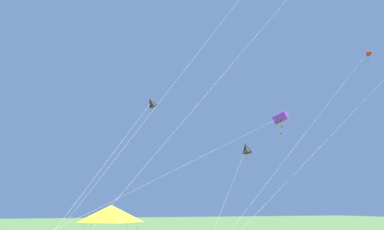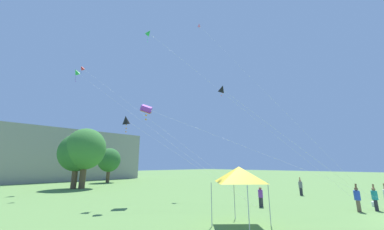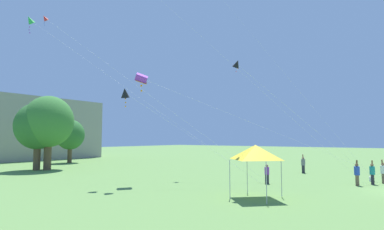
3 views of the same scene
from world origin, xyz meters
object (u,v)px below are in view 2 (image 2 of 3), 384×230
object	(u,v)px
person_teal_shirt	(375,198)
kite_red_diamond_0	(83,68)
kite_green_diamond_4	(149,33)
kite_black_diamond_6	(126,120)
person_blue_shirt	(357,198)
cooler_box	(374,204)
kite_purple_box_5	(146,109)
festival_tent	(239,175)
kite_black_diamond_3	(222,89)
kite_green_diamond_1	(77,72)
person_purple_shirt	(261,196)
kite_pink_diamond_2	(200,26)
person_grey_shirt	(301,186)

from	to	relation	value
person_teal_shirt	kite_red_diamond_0	distance (m)	34.22
kite_green_diamond_4	kite_black_diamond_6	distance (m)	13.46
person_blue_shirt	person_teal_shirt	size ratio (longest dim) A/B	1.03
kite_red_diamond_0	cooler_box	bearing A→B (deg)	-59.68
cooler_box	kite_purple_box_5	bearing A→B (deg)	128.53
festival_tent	person_teal_shirt	distance (m)	12.30
kite_black_diamond_3	kite_green_diamond_1	bearing A→B (deg)	96.61
cooler_box	person_purple_shirt	size ratio (longest dim) A/B	0.32
kite_black_diamond_3	kite_purple_box_5	size ratio (longest dim) A/B	0.53
kite_pink_diamond_2	person_grey_shirt	bearing A→B (deg)	-64.30
kite_red_diamond_0	kite_pink_diamond_2	bearing A→B (deg)	-35.76
kite_purple_box_5	kite_black_diamond_6	xyz separation A→B (m)	(-2.81, -1.11, -1.75)
person_purple_shirt	person_teal_shirt	bearing A→B (deg)	151.05
person_teal_shirt	kite_black_diamond_3	world-z (taller)	kite_black_diamond_3
cooler_box	kite_red_diamond_0	size ratio (longest dim) A/B	0.02
person_blue_shirt	kite_green_diamond_1	bearing A→B (deg)	-48.18
cooler_box	kite_purple_box_5	xyz separation A→B (m)	(-12.73, 15.98, 8.89)
cooler_box	kite_green_diamond_4	size ratio (longest dim) A/B	0.03
person_teal_shirt	kite_red_diamond_0	world-z (taller)	kite_red_diamond_0
cooler_box	kite_red_diamond_0	distance (m)	35.28
festival_tent	person_purple_shirt	distance (m)	6.77
person_purple_shirt	kite_pink_diamond_2	xyz separation A→B (m)	(4.47, 10.70, 24.05)
kite_green_diamond_1	kite_purple_box_5	xyz separation A→B (m)	(2.28, -16.54, -8.62)
person_purple_shirt	kite_green_diamond_4	size ratio (longest dim) A/B	0.08
festival_tent	kite_black_diamond_6	distance (m)	11.10
kite_green_diamond_1	kite_black_diamond_3	size ratio (longest dim) A/B	2.39
kite_black_diamond_3	kite_black_diamond_6	distance (m)	8.97
person_blue_shirt	kite_red_diamond_0	xyz separation A→B (m)	(-12.21, 26.50, 15.26)
kite_green_diamond_1	kite_black_diamond_3	bearing A→B (deg)	-83.39
kite_red_diamond_0	kite_purple_box_5	xyz separation A→B (m)	(3.13, -11.13, -7.17)
person_grey_shirt	kite_red_diamond_0	distance (m)	31.51
person_grey_shirt	kite_purple_box_5	world-z (taller)	kite_purple_box_5
person_purple_shirt	kite_pink_diamond_2	world-z (taller)	kite_pink_diamond_2
kite_black_diamond_3	person_blue_shirt	bearing A→B (deg)	-36.49
cooler_box	kite_black_diamond_3	distance (m)	16.47
kite_pink_diamond_2	kite_green_diamond_4	bearing A→B (deg)	175.27
cooler_box	kite_red_diamond_0	bearing A→B (deg)	120.32
kite_black_diamond_6	kite_pink_diamond_2	bearing A→B (deg)	11.54
kite_purple_box_5	cooler_box	bearing A→B (deg)	-51.47
person_blue_shirt	kite_pink_diamond_2	world-z (taller)	kite_pink_diamond_2
kite_black_diamond_3	kite_red_diamond_0	bearing A→B (deg)	100.69
person_teal_shirt	kite_red_diamond_0	bearing A→B (deg)	-124.82
person_purple_shirt	kite_purple_box_5	distance (m)	13.56
person_grey_shirt	kite_black_diamond_6	bearing A→B (deg)	11.68
kite_red_diamond_0	kite_pink_diamond_2	world-z (taller)	kite_pink_diamond_2
kite_green_diamond_1	kite_pink_diamond_2	xyz separation A→B (m)	(12.47, -15.00, 7.22)
festival_tent	kite_red_diamond_0	bearing A→B (deg)	96.86
festival_tent	person_blue_shirt	world-z (taller)	festival_tent
kite_green_diamond_4	kite_black_diamond_6	world-z (taller)	kite_green_diamond_4
festival_tent	kite_pink_diamond_2	size ratio (longest dim) A/B	0.13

